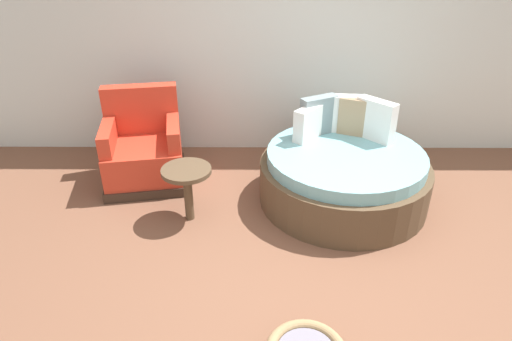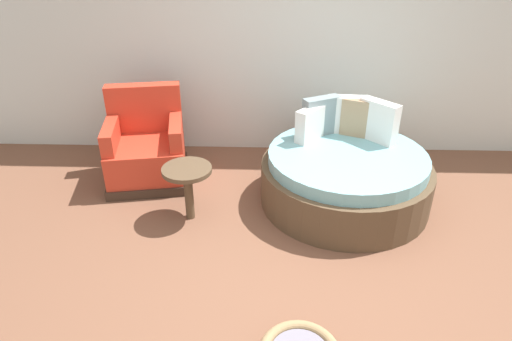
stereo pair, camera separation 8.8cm
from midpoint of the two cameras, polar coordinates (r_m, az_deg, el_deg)
ground_plane at (r=3.52m, az=6.73°, el=-14.28°), size 8.00×8.00×0.02m
back_wall at (r=5.06m, az=5.66°, el=17.25°), size 8.00×0.12×2.74m
round_daybed at (r=4.37m, az=11.84°, el=-0.52°), size 1.60×1.60×0.92m
red_armchair at (r=4.78m, az=-13.20°, el=2.67°), size 0.92×0.92×0.94m
side_table at (r=3.98m, az=-8.10°, el=-0.85°), size 0.44×0.44×0.52m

